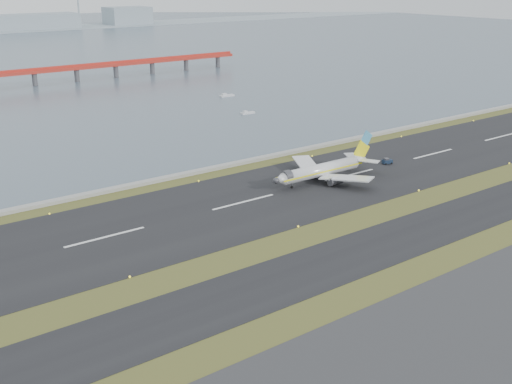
{
  "coord_description": "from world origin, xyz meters",
  "views": [
    {
      "loc": [
        -95.45,
        -101.22,
        58.57
      ],
      "look_at": [
        -1.86,
        22.0,
        5.5
      ],
      "focal_mm": 45.0,
      "sensor_mm": 36.0,
      "label": 1
    }
  ],
  "objects": [
    {
      "name": "seawall",
      "position": [
        0.0,
        60.0,
        0.5
      ],
      "size": [
        1000.0,
        2.5,
        1.0
      ],
      "primitive_type": "cube",
      "color": "gray",
      "rests_on": "ground"
    },
    {
      "name": "taxiway_strip",
      "position": [
        0.0,
        -12.0,
        0.05
      ],
      "size": [
        1000.0,
        18.0,
        0.1
      ],
      "primitive_type": "cube",
      "color": "black",
      "rests_on": "ground"
    },
    {
      "name": "airliner",
      "position": [
        30.35,
        30.98,
        3.46
      ],
      "size": [
        38.52,
        32.89,
        12.8
      ],
      "color": "silver",
      "rests_on": "ground"
    },
    {
      "name": "runway_strip",
      "position": [
        0.0,
        30.0,
        0.05
      ],
      "size": [
        1000.0,
        45.0,
        0.1
      ],
      "primitive_type": "cube",
      "color": "black",
      "rests_on": "ground"
    },
    {
      "name": "pushback_tug",
      "position": [
        58.35,
        31.33,
        0.97
      ],
      "size": [
        3.49,
        2.54,
        2.01
      ],
      "rotation": [
        0.0,
        0.0,
        -0.27
      ],
      "color": "#142237",
      "rests_on": "ground"
    },
    {
      "name": "workboat_near",
      "position": [
        68.49,
        120.82,
        0.5
      ],
      "size": [
        6.59,
        2.4,
        1.57
      ],
      "rotation": [
        0.0,
        0.0,
        -0.06
      ],
      "color": "silver",
      "rests_on": "ground"
    },
    {
      "name": "workboat_far",
      "position": [
        84.71,
        160.25,
        0.58
      ],
      "size": [
        7.71,
        2.78,
        1.84
      ],
      "rotation": [
        0.0,
        0.0,
        -0.05
      ],
      "color": "silver",
      "rests_on": "ground"
    },
    {
      "name": "red_pier",
      "position": [
        20.0,
        250.0,
        7.28
      ],
      "size": [
        260.0,
        5.0,
        10.2
      ],
      "color": "#B32A1E",
      "rests_on": "ground"
    },
    {
      "name": "ground",
      "position": [
        0.0,
        0.0,
        0.0
      ],
      "size": [
        1000.0,
        1000.0,
        0.0
      ],
      "primitive_type": "plane",
      "color": "#374217",
      "rests_on": "ground"
    }
  ]
}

